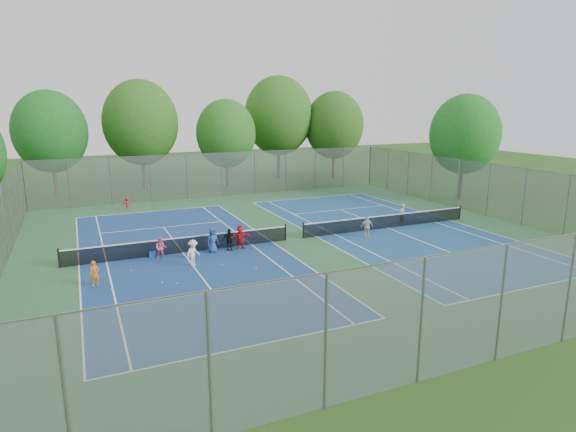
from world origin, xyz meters
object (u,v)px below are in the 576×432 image
object	(u,v)px
ball_hopper	(193,254)
instructor	(402,215)
net_right	(387,222)
ball_crate	(153,254)
net_left	(183,245)

from	to	relation	value
ball_hopper	instructor	xyz separation A→B (m)	(15.03, 1.43, 0.53)
instructor	net_right	bearing A→B (deg)	-9.54
ball_crate	net_left	bearing A→B (deg)	3.16
net_left	instructor	world-z (taller)	instructor
net_left	ball_crate	distance (m)	1.72
ball_hopper	net_right	bearing A→B (deg)	5.14
net_left	net_right	size ratio (longest dim) A/B	1.00
net_left	instructor	xyz separation A→B (m)	(15.32, 0.20, 0.33)
ball_crate	ball_hopper	size ratio (longest dim) A/B	0.74
ball_crate	ball_hopper	xyz separation A→B (m)	(1.99, -1.14, 0.09)
net_left	ball_crate	xyz separation A→B (m)	(-1.69, -0.09, -0.30)
net_left	ball_crate	size ratio (longest dim) A/B	34.94
net_right	instructor	distance (m)	1.37
ball_crate	ball_hopper	world-z (taller)	ball_hopper
ball_hopper	instructor	size ratio (longest dim) A/B	0.32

